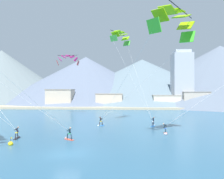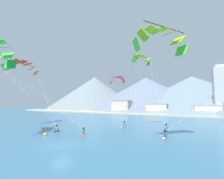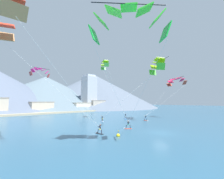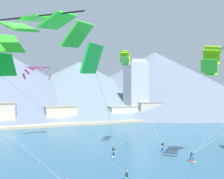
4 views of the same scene
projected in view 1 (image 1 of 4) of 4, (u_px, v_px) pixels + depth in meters
name	position (u px, v px, depth m)	size (l,w,h in m)	color
ground_plane	(67.00, 154.00, 21.84)	(400.00, 400.00, 0.00)	#2D5B7A
kitesurfer_near_lead	(153.00, 123.00, 39.03)	(1.09, 1.75, 1.73)	#337FDB
kitesurfer_near_trail	(17.00, 135.00, 28.88)	(0.63, 1.78, 1.67)	black
kitesurfer_mid_center	(165.00, 131.00, 31.84)	(0.74, 1.78, 1.61)	#E54C33
kitesurfer_far_left	(68.00, 136.00, 28.22)	(1.62, 1.39, 1.67)	#E54C33
kitesurfer_far_right	(100.00, 123.00, 39.19)	(1.24, 1.70, 1.71)	#337FDB
parafoil_kite_near_lead	(121.00, 37.00, 42.45)	(7.65, 6.01, 16.45)	#53BC47
parafoil_kite_far_right	(174.00, 21.00, 28.45)	(14.10, 14.49, 15.66)	green
parafoil_kite_distant_high_outer	(68.00, 59.00, 57.66)	(5.95, 2.05, 2.66)	maroon
race_marker_buoy	(11.00, 144.00, 25.27)	(0.56, 0.56, 1.02)	yellow
shoreline_strip	(107.00, 107.00, 78.22)	(180.00, 10.00, 0.70)	tan
shore_building_harbour_front	(60.00, 98.00, 82.19)	(9.84, 7.01, 6.93)	beige
shore_building_promenade_mid	(166.00, 101.00, 79.95)	(10.09, 5.13, 4.80)	beige
shore_building_quay_east	(109.00, 101.00, 82.11)	(10.26, 5.02, 5.30)	beige
shore_building_quay_west	(195.00, 100.00, 78.64)	(9.63, 5.59, 6.08)	#B7AD9E
highrise_tower	(182.00, 80.00, 81.42)	(7.00, 7.00, 21.41)	#A8ADB7
mountain_peak_west_ridge	(220.00, 74.00, 116.29)	(113.69, 113.69, 30.46)	slate
mountain_peak_central_summit	(86.00, 80.00, 121.04)	(91.46, 91.46, 25.19)	slate
mountain_peak_east_shoulder	(2.00, 76.00, 122.48)	(83.59, 83.59, 29.15)	slate
mountain_peak_far_spur	(142.00, 81.00, 121.54)	(98.32, 98.32, 23.86)	slate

